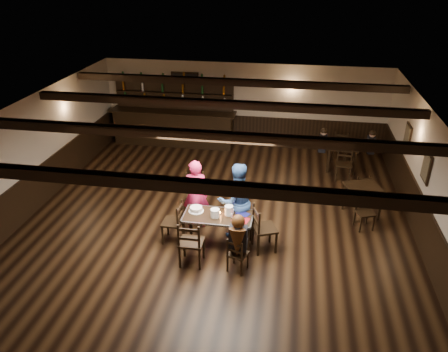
% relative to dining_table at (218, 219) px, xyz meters
% --- Properties ---
extents(ground, '(10.00, 10.00, 0.00)m').
position_rel_dining_table_xyz_m(ground, '(-0.20, 0.79, -0.66)').
color(ground, black).
rests_on(ground, ground).
extents(room_shell, '(9.02, 10.02, 2.71)m').
position_rel_dining_table_xyz_m(room_shell, '(-0.19, 0.83, 1.08)').
color(room_shell, beige).
rests_on(room_shell, ground).
extents(dining_table, '(1.46, 0.73, 0.75)m').
position_rel_dining_table_xyz_m(dining_table, '(0.00, 0.00, 0.00)').
color(dining_table, black).
rests_on(dining_table, ground).
extents(chair_near_left, '(0.47, 0.45, 1.01)m').
position_rel_dining_table_xyz_m(chair_near_left, '(-0.41, -0.78, -0.07)').
color(chair_near_left, black).
rests_on(chair_near_left, ground).
extents(chair_near_right, '(0.45, 0.44, 0.77)m').
position_rel_dining_table_xyz_m(chair_near_right, '(0.51, -0.82, -0.21)').
color(chair_near_right, black).
rests_on(chair_near_right, ground).
extents(chair_end_left, '(0.43, 0.45, 0.94)m').
position_rel_dining_table_xyz_m(chair_end_left, '(-0.92, 0.02, -0.11)').
color(chair_end_left, black).
rests_on(chair_end_left, ground).
extents(chair_end_right, '(0.61, 0.62, 1.03)m').
position_rel_dining_table_xyz_m(chair_end_right, '(0.90, 0.00, -0.06)').
color(chair_end_right, black).
rests_on(chair_end_right, ground).
extents(chair_far_pushed, '(0.57, 0.55, 1.00)m').
position_rel_dining_table_xyz_m(chair_far_pushed, '(-0.80, 1.35, -0.08)').
color(chair_far_pushed, black).
rests_on(chair_far_pushed, ground).
extents(woman_pink, '(0.66, 0.49, 1.64)m').
position_rel_dining_table_xyz_m(woman_pink, '(-0.64, 0.71, 0.16)').
color(woman_pink, '#E5296F').
rests_on(woman_pink, ground).
extents(man_blue, '(1.04, 0.95, 1.74)m').
position_rel_dining_table_xyz_m(man_blue, '(0.33, 0.47, 0.21)').
color(man_blue, navy).
rests_on(man_blue, ground).
extents(seated_person, '(0.35, 0.52, 0.85)m').
position_rel_dining_table_xyz_m(seated_person, '(0.53, -0.77, 0.18)').
color(seated_person, black).
rests_on(seated_person, ground).
extents(cake, '(0.32, 0.32, 0.10)m').
position_rel_dining_table_xyz_m(cake, '(-0.49, 0.09, 0.14)').
color(cake, white).
rests_on(cake, dining_table).
extents(plate_stack_a, '(0.19, 0.19, 0.18)m').
position_rel_dining_table_xyz_m(plate_stack_a, '(-0.05, -0.06, 0.18)').
color(plate_stack_a, white).
rests_on(plate_stack_a, dining_table).
extents(plate_stack_b, '(0.18, 0.18, 0.21)m').
position_rel_dining_table_xyz_m(plate_stack_b, '(0.22, 0.07, 0.20)').
color(plate_stack_b, white).
rests_on(plate_stack_b, dining_table).
extents(tea_light, '(0.05, 0.05, 0.06)m').
position_rel_dining_table_xyz_m(tea_light, '(0.03, 0.05, 0.11)').
color(tea_light, '#A5A8AD').
rests_on(tea_light, dining_table).
extents(salt_shaker, '(0.04, 0.04, 0.09)m').
position_rel_dining_table_xyz_m(salt_shaker, '(0.29, -0.04, 0.14)').
color(salt_shaker, silver).
rests_on(salt_shaker, dining_table).
extents(pepper_shaker, '(0.03, 0.03, 0.09)m').
position_rel_dining_table_xyz_m(pepper_shaker, '(0.44, -0.12, 0.13)').
color(pepper_shaker, '#A5A8AD').
rests_on(pepper_shaker, dining_table).
extents(drink_glass, '(0.06, 0.06, 0.10)m').
position_rel_dining_table_xyz_m(drink_glass, '(0.28, 0.14, 0.14)').
color(drink_glass, silver).
rests_on(drink_glass, dining_table).
extents(menu_red, '(0.39, 0.32, 0.00)m').
position_rel_dining_table_xyz_m(menu_red, '(0.49, -0.09, 0.09)').
color(menu_red, maroon).
rests_on(menu_red, dining_table).
extents(menu_blue, '(0.34, 0.31, 0.00)m').
position_rel_dining_table_xyz_m(menu_blue, '(0.50, 0.15, 0.09)').
color(menu_blue, '#101152').
rests_on(menu_blue, dining_table).
extents(bar_counter, '(4.09, 0.70, 2.20)m').
position_rel_dining_table_xyz_m(bar_counter, '(-2.47, 5.51, 0.06)').
color(bar_counter, black).
rests_on(bar_counter, ground).
extents(back_table_a, '(0.97, 0.97, 0.75)m').
position_rel_dining_table_xyz_m(back_table_a, '(3.16, 1.82, -0.02)').
color(back_table_a, black).
rests_on(back_table_a, ground).
extents(back_table_b, '(0.96, 0.96, 0.75)m').
position_rel_dining_table_xyz_m(back_table_b, '(2.88, 4.39, -0.01)').
color(back_table_b, black).
rests_on(back_table_b, ground).
extents(bg_patron_left, '(0.25, 0.37, 0.71)m').
position_rel_dining_table_xyz_m(bg_patron_left, '(2.31, 4.55, 0.16)').
color(bg_patron_left, black).
rests_on(bg_patron_left, ground).
extents(bg_patron_right, '(0.21, 0.34, 0.69)m').
position_rel_dining_table_xyz_m(bg_patron_right, '(3.68, 4.65, 0.15)').
color(bg_patron_right, black).
rests_on(bg_patron_right, ground).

